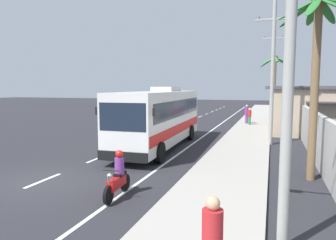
# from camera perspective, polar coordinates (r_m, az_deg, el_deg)

# --- Properties ---
(ground_plane) EXTENTS (160.00, 160.00, 0.00)m
(ground_plane) POSITION_cam_1_polar(r_m,az_deg,el_deg) (13.31, -22.23, -10.39)
(ground_plane) COLOR #28282D
(sidewalk_kerb) EXTENTS (3.20, 90.00, 0.14)m
(sidewalk_kerb) POSITION_cam_1_polar(r_m,az_deg,el_deg) (20.01, 13.54, -4.46)
(sidewalk_kerb) COLOR #A8A399
(sidewalk_kerb) RESTS_ON ground
(lane_markings) EXTENTS (3.82, 71.00, 0.01)m
(lane_markings) POSITION_cam_1_polar(r_m,az_deg,el_deg) (25.34, 4.31, -2.26)
(lane_markings) COLOR white
(lane_markings) RESTS_ON ground
(boundary_wall) EXTENTS (0.24, 60.00, 2.40)m
(boundary_wall) POSITION_cam_1_polar(r_m,az_deg,el_deg) (23.84, 23.60, -0.38)
(boundary_wall) COLOR #B2B2AD
(boundary_wall) RESTS_ON ground
(coach_bus_foreground) EXTENTS (3.09, 10.83, 3.69)m
(coach_bus_foreground) POSITION_cam_1_polar(r_m,az_deg,el_deg) (18.79, -1.47, 0.72)
(coach_bus_foreground) COLOR silver
(coach_bus_foreground) RESTS_ON ground
(motorcycle_beside_bus) EXTENTS (0.56, 1.96, 1.56)m
(motorcycle_beside_bus) POSITION_cam_1_polar(r_m,az_deg,el_deg) (10.69, -9.18, -10.47)
(motorcycle_beside_bus) COLOR black
(motorcycle_beside_bus) RESTS_ON ground
(pedestrian_near_kerb) EXTENTS (0.36, 0.36, 1.58)m
(pedestrian_near_kerb) POSITION_cam_1_polar(r_m,az_deg,el_deg) (30.23, 14.72, 0.73)
(pedestrian_near_kerb) COLOR #2D7A47
(pedestrian_near_kerb) RESTS_ON sidewalk_kerb
(pedestrian_far_walk) EXTENTS (0.36, 0.36, 1.81)m
(pedestrian_far_walk) POSITION_cam_1_polar(r_m,az_deg,el_deg) (31.20, 14.23, 1.15)
(pedestrian_far_walk) COLOR #75388E
(pedestrian_far_walk) RESTS_ON sidewalk_kerb
(utility_pole_nearest) EXTENTS (3.67, 0.24, 8.77)m
(utility_pole_nearest) POSITION_cam_1_polar(r_m,az_deg,el_deg) (7.22, 20.72, 13.74)
(utility_pole_nearest) COLOR #9E9E99
(utility_pole_nearest) RESTS_ON ground
(utility_pole_mid) EXTENTS (2.24, 0.24, 9.08)m
(utility_pole_mid) POSITION_cam_1_polar(r_m,az_deg,el_deg) (20.65, 18.65, 8.73)
(utility_pole_mid) COLOR #9E9E99
(utility_pole_mid) RESTS_ON ground
(utility_pole_far) EXTENTS (2.18, 0.24, 10.30)m
(utility_pole_far) POSITION_cam_1_polar(r_m,az_deg,el_deg) (34.14, 18.64, 8.55)
(utility_pole_far) COLOR #9E9E99
(utility_pole_far) RESTS_ON ground
(palm_nearest) EXTENTS (3.19, 3.11, 7.20)m
(palm_nearest) POSITION_cam_1_polar(r_m,az_deg,el_deg) (13.37, 25.60, 11.58)
(palm_nearest) COLOR brown
(palm_nearest) RESTS_ON ground
(palm_second) EXTENTS (3.75, 4.03, 7.18)m
(palm_second) POSITION_cam_1_polar(r_m,az_deg,el_deg) (36.67, 19.02, 7.82)
(palm_second) COLOR brown
(palm_second) RESTS_ON ground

